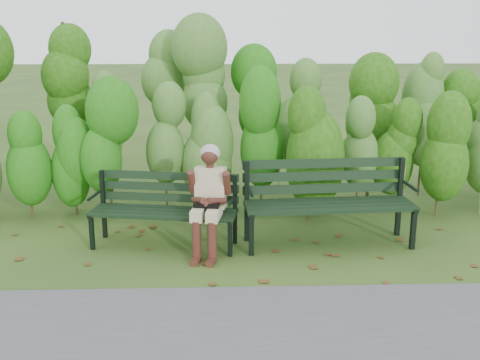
{
  "coord_description": "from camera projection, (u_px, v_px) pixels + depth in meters",
  "views": [
    {
      "loc": [
        -0.22,
        -5.94,
        2.4
      ],
      "look_at": [
        0.0,
        0.35,
        0.75
      ],
      "focal_mm": 42.0,
      "sensor_mm": 36.0,
      "label": 1
    }
  ],
  "objects": [
    {
      "name": "bench_left",
      "position": [
        166.0,
        204.0,
        6.48
      ],
      "size": [
        1.73,
        0.81,
        0.83
      ],
      "color": "black",
      "rests_on": "ground"
    },
    {
      "name": "ground",
      "position": [
        241.0,
        252.0,
        6.36
      ],
      "size": [
        80.0,
        80.0,
        0.0
      ],
      "primitive_type": "plane",
      "color": "#2A451D"
    },
    {
      "name": "seated_woman",
      "position": [
        209.0,
        193.0,
        6.2
      ],
      "size": [
        0.5,
        0.74,
        1.22
      ],
      "color": "tan",
      "rests_on": "ground"
    },
    {
      "name": "leaf_litter",
      "position": [
        170.0,
        254.0,
        6.28
      ],
      "size": [
        5.93,
        2.24,
        0.01
      ],
      "color": "#593918",
      "rests_on": "ground"
    },
    {
      "name": "hedge_band",
      "position": [
        236.0,
        118.0,
        7.84
      ],
      "size": [
        11.04,
        1.67,
        2.42
      ],
      "color": "#47381E",
      "rests_on": "ground"
    },
    {
      "name": "bench_right",
      "position": [
        327.0,
        195.0,
        6.53
      ],
      "size": [
        1.98,
        0.76,
        0.97
      ],
      "color": "black",
      "rests_on": "ground"
    }
  ]
}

